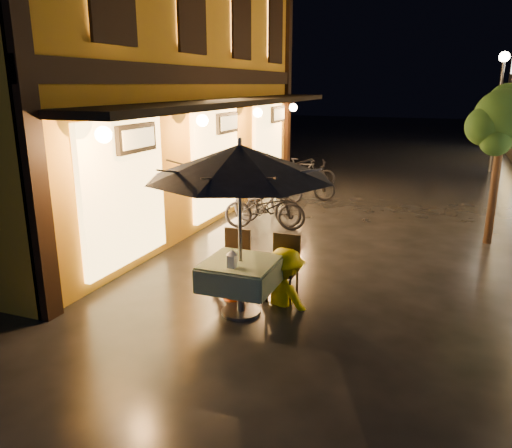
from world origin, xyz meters
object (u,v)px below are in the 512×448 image
at_px(person_orange, 232,252).
at_px(patio_umbrella, 239,162).
at_px(cafe_table, 240,274).
at_px(bicycle_0, 265,208).
at_px(person_yellow, 285,250).
at_px(table_lantern, 232,258).

bearing_deg(person_orange, patio_umbrella, 116.83).
bearing_deg(cafe_table, bicycle_0, 105.52).
bearing_deg(person_yellow, bicycle_0, -45.85).
height_order(cafe_table, person_orange, person_orange).
bearing_deg(cafe_table, table_lantern, -90.00).
bearing_deg(bicycle_0, person_orange, -179.18).
xyz_separation_m(person_orange, bicycle_0, (-0.80, 3.61, -0.23)).
bearing_deg(person_yellow, person_orange, 24.89).
xyz_separation_m(cafe_table, table_lantern, (0.00, -0.28, 0.33)).
relative_size(table_lantern, person_orange, 0.18).
height_order(patio_umbrella, person_orange, patio_umbrella).
bearing_deg(patio_umbrella, bicycle_0, 105.52).
bearing_deg(person_orange, cafe_table, 116.83).
distance_m(table_lantern, person_yellow, 0.98).
bearing_deg(table_lantern, bicycle_0, 104.57).
height_order(table_lantern, person_orange, person_orange).
xyz_separation_m(person_yellow, bicycle_0, (-1.60, 3.54, -0.34)).
xyz_separation_m(cafe_table, person_orange, (-0.35, 0.51, 0.12)).
bearing_deg(patio_umbrella, person_yellow, 51.47).
distance_m(table_lantern, person_orange, 0.89).
bearing_deg(bicycle_0, table_lantern, -177.04).
xyz_separation_m(patio_umbrella, person_orange, (-0.35, 0.51, -1.44)).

